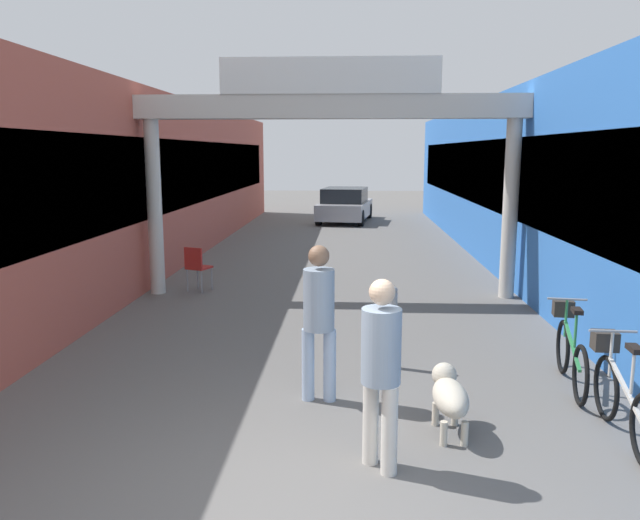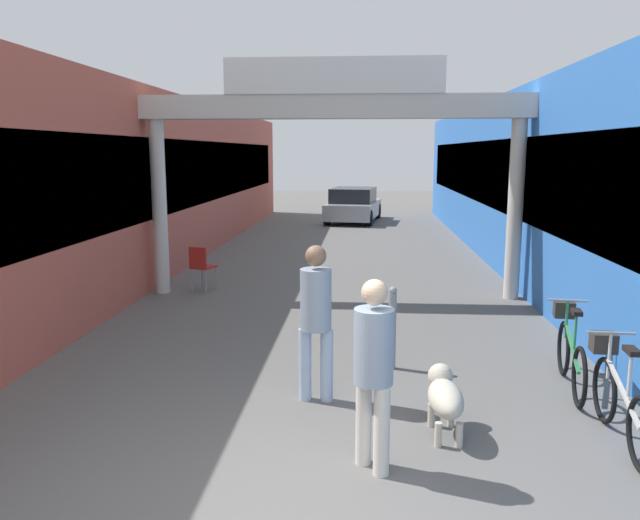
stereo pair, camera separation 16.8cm
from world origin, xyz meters
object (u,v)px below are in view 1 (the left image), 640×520
at_px(cafe_chair_red_nearer, 197,265).
at_px(parked_car_silver, 345,205).
at_px(dog_on_leash, 449,394).
at_px(bicycle_silver_nearest, 621,393).
at_px(bollard_post_metal, 393,327).
at_px(pedestrian_companion, 319,313).
at_px(bicycle_green_second, 570,349).
at_px(pedestrian_with_dog, 381,362).

relative_size(cafe_chair_red_nearer, parked_car_silver, 0.21).
distance_m(dog_on_leash, cafe_chair_red_nearer, 7.25).
relative_size(bicycle_silver_nearest, bollard_post_metal, 1.59).
relative_size(pedestrian_companion, bicycle_green_second, 1.04).
height_order(dog_on_leash, bicycle_silver_nearest, bicycle_silver_nearest).
bearing_deg(bollard_post_metal, pedestrian_with_dog, -96.02).
bearing_deg(dog_on_leash, pedestrian_companion, 150.74).
bearing_deg(pedestrian_with_dog, pedestrian_companion, 112.21).
height_order(pedestrian_with_dog, parked_car_silver, pedestrian_with_dog).
bearing_deg(dog_on_leash, cafe_chair_red_nearer, 123.50).
distance_m(bicycle_green_second, cafe_chair_red_nearer, 7.31).
height_order(pedestrian_companion, bicycle_silver_nearest, pedestrian_companion).
distance_m(dog_on_leash, bollard_post_metal, 1.89).
bearing_deg(bicycle_green_second, parked_car_silver, 99.37).
bearing_deg(parked_car_silver, bicycle_green_second, -80.63).
xyz_separation_m(bicycle_green_second, parked_car_silver, (-2.87, 17.36, 0.21)).
bearing_deg(pedestrian_with_dog, bollard_post_metal, 83.98).
distance_m(pedestrian_with_dog, parked_car_silver, 19.49).
xyz_separation_m(pedestrian_with_dog, bicycle_silver_nearest, (2.34, 0.75, -0.53)).
relative_size(pedestrian_with_dog, bicycle_silver_nearest, 1.00).
height_order(pedestrian_companion, bollard_post_metal, pedestrian_companion).
height_order(bicycle_green_second, parked_car_silver, parked_car_silver).
bearing_deg(pedestrian_companion, bollard_post_metal, 51.21).
bearing_deg(bollard_post_metal, cafe_chair_red_nearer, 130.24).
xyz_separation_m(pedestrian_companion, bicycle_green_second, (2.93, 0.63, -0.56)).
bearing_deg(bicycle_silver_nearest, pedestrian_companion, 165.88).
bearing_deg(cafe_chair_red_nearer, parked_car_silver, 77.78).
relative_size(dog_on_leash, bicycle_silver_nearest, 0.50).
relative_size(dog_on_leash, bollard_post_metal, 0.79).
height_order(dog_on_leash, parked_car_silver, parked_car_silver).
relative_size(bicycle_silver_nearest, parked_car_silver, 0.40).
relative_size(bollard_post_metal, parked_car_silver, 0.25).
relative_size(pedestrian_with_dog, cafe_chair_red_nearer, 1.89).
bearing_deg(dog_on_leash, parked_car_silver, 93.83).
bearing_deg(bicycle_silver_nearest, bicycle_green_second, 90.82).
height_order(dog_on_leash, bicycle_green_second, bicycle_green_second).
bearing_deg(cafe_chair_red_nearer, bicycle_silver_nearest, -47.04).
xyz_separation_m(pedestrian_with_dog, dog_on_leash, (0.71, 0.75, -0.57)).
xyz_separation_m(dog_on_leash, bicycle_silver_nearest, (1.63, -0.01, 0.05)).
bearing_deg(bicycle_green_second, bollard_post_metal, 167.34).
height_order(pedestrian_with_dog, pedestrian_companion, pedestrian_companion).
distance_m(bicycle_silver_nearest, bollard_post_metal, 2.77).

